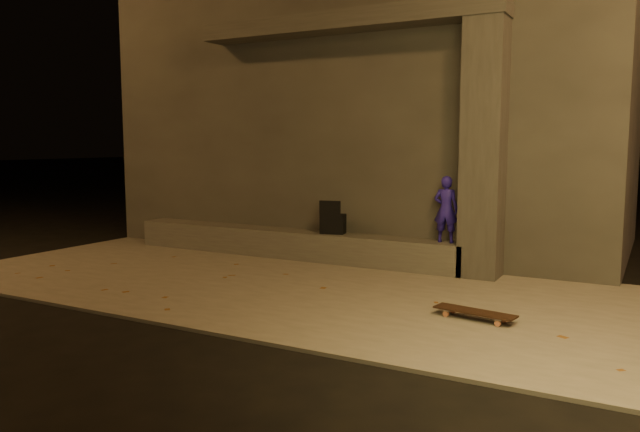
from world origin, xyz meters
The scene contains 9 objects.
ground centered at (0.00, 0.00, 0.00)m, with size 120.00×120.00×0.00m, color black.
sidewalk centered at (0.00, 2.00, 0.02)m, with size 11.00×4.40×0.04m, color #66635A.
building centered at (-1.00, 6.49, 2.61)m, with size 9.00×5.10×5.22m.
ledge centered at (-1.50, 3.75, 0.27)m, with size 6.00×0.55×0.45m, color #4E4B47.
column centered at (1.70, 3.75, 1.84)m, with size 0.55×0.55×3.60m, color #383633.
canopy centered at (-0.50, 3.80, 3.78)m, with size 5.00×0.70×0.28m, color #383633.
skateboarder centered at (1.18, 3.75, 0.98)m, with size 0.36×0.23×0.98m, color #2519A2.
backpack centered at (-0.68, 3.75, 0.67)m, with size 0.43×0.32×0.54m.
skateboard centered at (2.22, 1.52, 0.12)m, with size 0.92×0.37×0.10m.
Camera 1 is at (3.90, -5.03, 1.94)m, focal length 35.00 mm.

